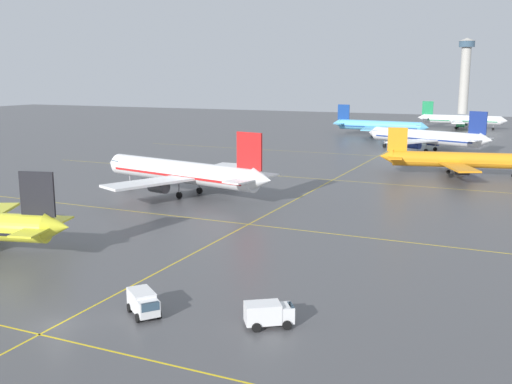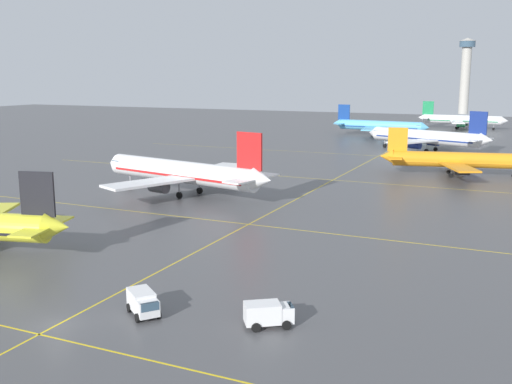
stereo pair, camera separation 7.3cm
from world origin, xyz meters
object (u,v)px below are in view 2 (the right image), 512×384
Objects in this scene: service_truck_catering at (143,302)px; control_tower at (466,70)px; airliner_second_row at (183,172)px; airliner_distant_taxiway at (461,120)px; service_truck_red_van at (269,313)px; airliner_far_right_stand at (379,126)px; airliner_far_left_stand at (427,137)px; airliner_third_row at (457,160)px.

service_truck_catering is 0.11× the size of control_tower.
airliner_second_row reaches higher than airliner_distant_taxiway.
control_tower is (-3.44, 309.63, 22.57)m from service_truck_catering.
service_truck_red_van is at bearing 12.14° from service_truck_catering.
airliner_far_right_stand is (7.55, 118.72, -0.43)m from airliner_second_row.
service_truck_catering is at bearing -91.53° from airliner_distant_taxiway.
airliner_second_row is 86.84m from airliner_far_left_stand.
airliner_second_row is 164.40m from airliner_distant_taxiway.
service_truck_catering is (-4.47, -129.61, -2.85)m from airliner_far_left_stand.
airliner_distant_taxiway is 7.88× the size of service_truck_catering.
service_truck_catering is (-5.58, -209.47, -2.48)m from airliner_distant_taxiway.
control_tower is (-9.02, 100.16, 20.09)m from airliner_distant_taxiway.
service_truck_catering is (-11.11, -2.39, 0.00)m from service_truck_red_van.
service_truck_catering is at bearing -83.98° from airliner_far_right_stand.
airliner_second_row is at bearing -93.64° from airliner_far_right_stand.
airliner_distant_taxiway is at bearing 79.23° from airliner_second_row.
airliner_far_right_stand is 167.64m from service_truck_catering.
airliner_far_left_stand is 8.31× the size of service_truck_red_van.
service_truck_red_van is at bearing -80.09° from airliner_far_right_stand.
airliner_second_row reaches higher than airliner_far_right_stand.
airliner_third_row reaches higher than service_truck_catering.
service_truck_red_van is 1.01× the size of service_truck_catering.
airliner_far_right_stand is (-22.05, 37.08, -0.36)m from airliner_far_left_stand.
airliner_far_right_stand is 1.01× the size of airliner_distant_taxiway.
airliner_far_right_stand is 7.82× the size of service_truck_red_van.
airliner_far_left_stand is 43.15m from airliner_far_right_stand.
service_truck_red_van is 0.11× the size of control_tower.
service_truck_red_van is at bearing -87.01° from airliner_far_left_stand.
airliner_far_right_stand reaches higher than service_truck_red_van.
airliner_second_row reaches higher than airliner_third_row.
airliner_second_row is at bearing -109.93° from airliner_far_left_stand.
control_tower is at bearing 95.27° from airliner_third_row.
airliner_far_left_stand is at bearing 92.99° from service_truck_red_van.
airliner_far_right_stand is 166.81m from service_truck_red_van.
airliner_third_row is 91.13m from service_truck_catering.
airliner_third_row is 41.95m from airliner_far_left_stand.
airliner_third_row is 221.97m from control_tower.
airliner_second_row is 1.20× the size of airliner_third_row.
airliner_far_right_stand is 145.03m from control_tower.
control_tower is (21.69, 261.66, 19.64)m from airliner_second_row.
airliner_distant_taxiway is at bearing 91.53° from service_truck_red_van.
service_truck_red_van is 11.36m from service_truck_catering.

